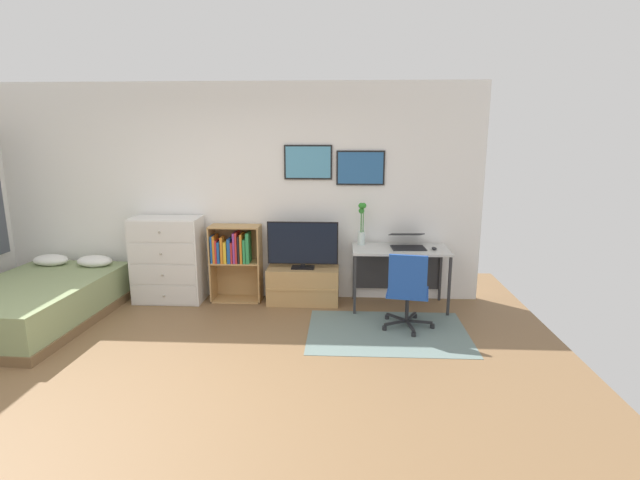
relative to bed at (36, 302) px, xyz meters
name	(u,v)px	position (x,y,z in m)	size (l,w,h in m)	color
ground_plane	(179,390)	(2.07, -1.36, -0.24)	(7.20, 7.20, 0.00)	brown
wall_back_with_posters	(238,193)	(2.09, 1.07, 1.12)	(6.12, 0.09, 2.70)	white
area_rug	(388,332)	(3.91, -0.07, -0.23)	(1.70, 1.20, 0.01)	slate
bed	(36,302)	(0.00, 0.00, 0.00)	(1.40, 2.08, 0.59)	brown
dresser	(168,260)	(1.23, 0.80, 0.30)	(0.85, 0.46, 1.07)	silver
bookshelf	(234,256)	(2.06, 0.86, 0.34)	(0.63, 0.30, 0.97)	tan
tv_stand	(303,285)	(2.93, 0.81, -0.01)	(0.88, 0.41, 0.45)	tan
television	(303,245)	(2.93, 0.79, 0.51)	(0.87, 0.16, 0.58)	black
desk	(399,258)	(4.11, 0.80, 0.36)	(1.15, 0.59, 0.74)	silver
office_chair	(408,289)	(4.11, 0.01, 0.22)	(0.58, 0.58, 0.86)	#232326
laptop	(407,241)	(4.20, 0.79, 0.57)	(0.42, 0.45, 0.17)	black
computer_mouse	(434,248)	(4.50, 0.66, 0.52)	(0.06, 0.10, 0.03)	#262628
bamboo_vase	(362,225)	(3.64, 0.89, 0.75)	(0.10, 0.10, 0.52)	silver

